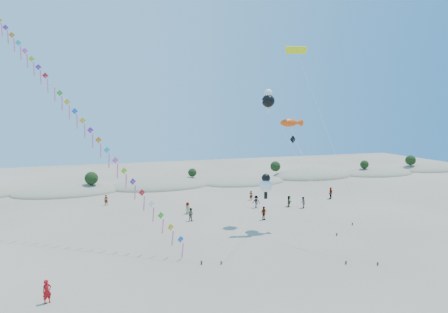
# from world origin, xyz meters

# --- Properties ---
(ground) EXTENTS (160.00, 160.00, 0.00)m
(ground) POSITION_xyz_m (0.00, 0.00, 0.00)
(ground) COLOR #85735C
(ground) RESTS_ON ground
(dune_ridge) EXTENTS (145.30, 11.49, 5.57)m
(dune_ridge) POSITION_xyz_m (1.06, 45.14, 0.11)
(dune_ridge) COLOR gray
(dune_ridge) RESTS_ON ground
(kite_train) EXTENTS (21.51, 22.71, 27.18)m
(kite_train) POSITION_xyz_m (-12.90, 20.23, 14.04)
(kite_train) COLOR #3F2D1E
(kite_train) RESTS_ON ground
(fish_kite) EXTENTS (2.71, 11.93, 12.90)m
(fish_kite) POSITION_xyz_m (10.90, 15.72, 12.38)
(fish_kite) COLOR #3F2D1E
(fish_kite) RESTS_ON ground
(cartoon_kite_low) EXTENTS (8.75, 8.87, 6.61)m
(cartoon_kite_low) POSITION_xyz_m (7.82, 15.82, 5.39)
(cartoon_kite_low) COLOR #3F2D1E
(cartoon_kite_low) RESTS_ON ground
(cartoon_kite_high) EXTENTS (6.07, 8.56, 16.43)m
(cartoon_kite_high) POSITION_xyz_m (9.48, 19.07, 15.14)
(cartoon_kite_high) COLOR #3F2D1E
(cartoon_kite_high) RESTS_ON ground
(parafoil_kite) EXTENTS (2.73, 13.78, 21.17)m
(parafoil_kite) POSITION_xyz_m (11.71, 16.23, 20.37)
(parafoil_kite) COLOR #3F2D1E
(parafoil_kite) RESTS_ON ground
(dark_kite) EXTENTS (5.13, 7.12, 10.61)m
(dark_kite) POSITION_xyz_m (15.12, 19.27, 7.59)
(dark_kite) COLOR #3F2D1E
(dark_kite) RESTS_ON ground
(flyer_foreground) EXTENTS (0.76, 0.68, 1.73)m
(flyer_foreground) POSITION_xyz_m (-14.05, 5.06, 0.87)
(flyer_foreground) COLOR #AB0D11
(flyer_foreground) RESTS_ON ground
(beachgoers) EXTENTS (34.65, 14.65, 1.86)m
(beachgoers) POSITION_xyz_m (10.81, 24.69, 0.84)
(beachgoers) COLOR slate
(beachgoers) RESTS_ON ground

